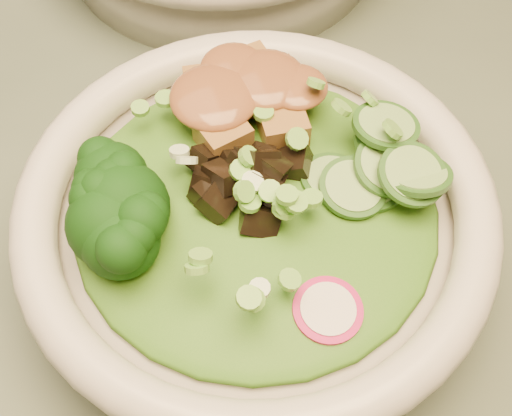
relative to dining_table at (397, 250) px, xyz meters
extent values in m
cube|color=#566352|center=(0.00, 0.00, 0.10)|extent=(1.20, 0.80, 0.03)
cylinder|color=beige|center=(-0.13, -0.04, 0.14)|extent=(0.24, 0.24, 0.05)
torus|color=beige|center=(-0.13, -0.04, 0.17)|extent=(0.27, 0.27, 0.03)
ellipsoid|color=#235512|center=(-0.13, -0.04, 0.17)|extent=(0.20, 0.20, 0.02)
ellipsoid|color=brown|center=(-0.12, 0.02, 0.20)|extent=(0.07, 0.06, 0.02)
camera|label=1|loc=(-0.18, -0.25, 0.50)|focal=50.00mm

